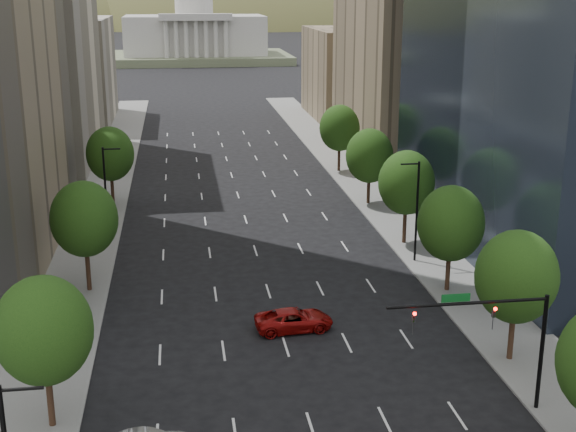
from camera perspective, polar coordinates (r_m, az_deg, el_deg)
name	(u,v)px	position (r m, az deg, el deg)	size (l,w,h in m)	color
sidewalk_left	(82,258)	(71.35, -14.91, -2.98)	(6.00, 200.00, 0.15)	slate
sidewalk_right	(419,242)	(74.15, 9.60, -1.91)	(6.00, 200.00, 0.15)	slate
midrise_cream_left	(34,31)	(111.61, -18.10, 12.76)	(14.00, 30.00, 35.00)	beige
filler_left	(70,70)	(144.81, -15.67, 10.24)	(14.00, 26.00, 18.00)	beige
parking_tan_right	(403,48)	(111.79, 8.47, 12.10)	(14.00, 30.00, 30.00)	#8C7759
filler_right	(351,74)	(144.25, 4.62, 10.36)	(14.00, 26.00, 16.00)	#8C7759
tree_right_1	(516,277)	(50.67, 16.41, -4.30)	(5.20, 5.20, 8.75)	#382316
tree_right_2	(451,224)	(61.21, 11.85, -0.54)	(5.20, 5.20, 8.61)	#382316
tree_right_3	(406,183)	(72.11, 8.68, 2.43)	(5.20, 5.20, 8.89)	#382316
tree_right_4	(369,156)	(85.35, 6.00, 4.41)	(5.20, 5.20, 8.46)	#382316
tree_right_5	(340,128)	(100.60, 3.80, 6.46)	(5.20, 5.20, 8.75)	#382316
tree_left_0	(44,331)	(43.27, -17.49, -8.03)	(5.20, 5.20, 8.75)	#382316
tree_left_1	(84,219)	(61.83, -14.72, -0.22)	(5.20, 5.20, 8.97)	#382316
tree_left_2	(110,154)	(87.03, -12.92, 4.46)	(5.20, 5.20, 8.68)	#382316
streetlight_rn	(416,209)	(67.60, 9.39, 0.53)	(1.70, 0.20, 9.00)	black
streetlight_ln	(106,191)	(74.54, -13.18, 1.81)	(1.70, 0.20, 9.00)	black
traffic_signal	(502,329)	(44.47, 15.39, -7.98)	(9.12, 0.40, 7.38)	black
capitol	(195,35)	(257.14, -6.85, 13.07)	(60.00, 40.00, 35.20)	#596647
foothills	(230,70)	(610.77, -4.31, 10.66)	(720.00, 413.00, 263.00)	olive
car_red_far	(294,320)	(54.83, 0.44, -7.62)	(2.52, 5.48, 1.52)	maroon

